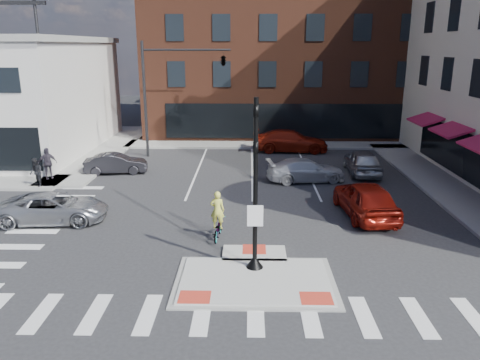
{
  "coord_description": "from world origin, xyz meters",
  "views": [
    {
      "loc": [
        -0.22,
        -14.7,
        7.7
      ],
      "look_at": [
        -0.61,
        5.03,
        2.0
      ],
      "focal_mm": 35.0,
      "sensor_mm": 36.0,
      "label": 1
    }
  ],
  "objects_px": {
    "pedestrian_b": "(47,163)",
    "bg_car_silver": "(362,162)",
    "bg_car_red": "(290,141)",
    "red_sedan": "(365,199)",
    "bg_car_dark": "(116,163)",
    "pedestrian_a": "(36,172)",
    "white_pickup": "(306,170)",
    "silver_suv": "(54,208)",
    "cyclist": "(218,223)"
  },
  "relations": [
    {
      "from": "pedestrian_b",
      "to": "red_sedan",
      "type": "bearing_deg",
      "value": -51.16
    },
    {
      "from": "bg_car_red",
      "to": "bg_car_dark",
      "type": "bearing_deg",
      "value": 122.3
    },
    {
      "from": "red_sedan",
      "to": "pedestrian_b",
      "type": "distance_m",
      "value": 18.07
    },
    {
      "from": "bg_car_dark",
      "to": "bg_car_red",
      "type": "xyz_separation_m",
      "value": [
        11.38,
        6.5,
        0.18
      ]
    },
    {
      "from": "white_pickup",
      "to": "bg_car_silver",
      "type": "bearing_deg",
      "value": -73.42
    },
    {
      "from": "red_sedan",
      "to": "bg_car_silver",
      "type": "distance_m",
      "value": 7.74
    },
    {
      "from": "white_pickup",
      "to": "cyclist",
      "type": "bearing_deg",
      "value": 143.11
    },
    {
      "from": "white_pickup",
      "to": "pedestrian_b",
      "type": "xyz_separation_m",
      "value": [
        -15.11,
        -0.27,
        0.41
      ]
    },
    {
      "from": "silver_suv",
      "to": "cyclist",
      "type": "distance_m",
      "value": 7.72
    },
    {
      "from": "silver_suv",
      "to": "bg_car_dark",
      "type": "relative_size",
      "value": 1.25
    },
    {
      "from": "cyclist",
      "to": "bg_car_dark",
      "type": "bearing_deg",
      "value": -50.0
    },
    {
      "from": "red_sedan",
      "to": "bg_car_dark",
      "type": "relative_size",
      "value": 1.3
    },
    {
      "from": "pedestrian_a",
      "to": "white_pickup",
      "type": "bearing_deg",
      "value": 50.6
    },
    {
      "from": "white_pickup",
      "to": "pedestrian_b",
      "type": "bearing_deg",
      "value": 82.34
    },
    {
      "from": "pedestrian_a",
      "to": "pedestrian_b",
      "type": "bearing_deg",
      "value": 133.73
    },
    {
      "from": "bg_car_silver",
      "to": "pedestrian_a",
      "type": "distance_m",
      "value": 19.15
    },
    {
      "from": "white_pickup",
      "to": "cyclist",
      "type": "height_order",
      "value": "cyclist"
    },
    {
      "from": "bg_car_dark",
      "to": "pedestrian_b",
      "type": "relative_size",
      "value": 2.07
    },
    {
      "from": "bg_car_red",
      "to": "pedestrian_b",
      "type": "height_order",
      "value": "pedestrian_b"
    },
    {
      "from": "pedestrian_b",
      "to": "bg_car_silver",
      "type": "bearing_deg",
      "value": -27.17
    },
    {
      "from": "bg_car_silver",
      "to": "pedestrian_a",
      "type": "bearing_deg",
      "value": 12.2
    },
    {
      "from": "bg_car_dark",
      "to": "cyclist",
      "type": "bearing_deg",
      "value": -154.87
    },
    {
      "from": "red_sedan",
      "to": "pedestrian_a",
      "type": "xyz_separation_m",
      "value": [
        -17.2,
        4.0,
        0.1
      ]
    },
    {
      "from": "bg_car_silver",
      "to": "bg_car_red",
      "type": "height_order",
      "value": "bg_car_red"
    },
    {
      "from": "pedestrian_a",
      "to": "bg_car_silver",
      "type": "bearing_deg",
      "value": 54.46
    },
    {
      "from": "red_sedan",
      "to": "pedestrian_b",
      "type": "relative_size",
      "value": 2.68
    },
    {
      "from": "pedestrian_b",
      "to": "white_pickup",
      "type": "bearing_deg",
      "value": -32.26
    },
    {
      "from": "bg_car_red",
      "to": "red_sedan",
      "type": "bearing_deg",
      "value": -167.91
    },
    {
      "from": "silver_suv",
      "to": "pedestrian_b",
      "type": "xyz_separation_m",
      "value": [
        -2.99,
        6.55,
        0.41
      ]
    },
    {
      "from": "pedestrian_a",
      "to": "pedestrian_b",
      "type": "height_order",
      "value": "pedestrian_b"
    },
    {
      "from": "silver_suv",
      "to": "white_pickup",
      "type": "xyz_separation_m",
      "value": [
        12.13,
        6.82,
        -0.0
      ]
    },
    {
      "from": "silver_suv",
      "to": "cyclist",
      "type": "bearing_deg",
      "value": -108.06
    },
    {
      "from": "white_pickup",
      "to": "pedestrian_a",
      "type": "bearing_deg",
      "value": 88.2
    },
    {
      "from": "cyclist",
      "to": "red_sedan",
      "type": "bearing_deg",
      "value": -152.19
    },
    {
      "from": "bg_car_red",
      "to": "bg_car_silver",
      "type": "bearing_deg",
      "value": -145.32
    },
    {
      "from": "bg_car_silver",
      "to": "pedestrian_b",
      "type": "relative_size",
      "value": 2.43
    },
    {
      "from": "silver_suv",
      "to": "cyclist",
      "type": "xyz_separation_m",
      "value": [
        7.51,
        -1.77,
        0.02
      ]
    },
    {
      "from": "silver_suv",
      "to": "bg_car_dark",
      "type": "xyz_separation_m",
      "value": [
        0.51,
        8.34,
        -0.03
      ]
    },
    {
      "from": "red_sedan",
      "to": "white_pickup",
      "type": "height_order",
      "value": "red_sedan"
    },
    {
      "from": "silver_suv",
      "to": "bg_car_silver",
      "type": "height_order",
      "value": "bg_car_silver"
    },
    {
      "from": "silver_suv",
      "to": "pedestrian_b",
      "type": "height_order",
      "value": "pedestrian_b"
    },
    {
      "from": "bg_car_dark",
      "to": "bg_car_silver",
      "type": "xyz_separation_m",
      "value": [
        15.31,
        0.23,
        0.13
      ]
    },
    {
      "from": "bg_car_red",
      "to": "cyclist",
      "type": "xyz_separation_m",
      "value": [
        -4.38,
        -16.61,
        -0.12
      ]
    },
    {
      "from": "red_sedan",
      "to": "bg_car_silver",
      "type": "relative_size",
      "value": 1.1
    },
    {
      "from": "bg_car_red",
      "to": "cyclist",
      "type": "distance_m",
      "value": 17.18
    },
    {
      "from": "silver_suv",
      "to": "white_pickup",
      "type": "distance_m",
      "value": 13.91
    },
    {
      "from": "bg_car_red",
      "to": "pedestrian_b",
      "type": "xyz_separation_m",
      "value": [
        -14.88,
        -8.28,
        0.27
      ]
    },
    {
      "from": "bg_car_dark",
      "to": "pedestrian_a",
      "type": "height_order",
      "value": "pedestrian_a"
    },
    {
      "from": "white_pickup",
      "to": "bg_car_red",
      "type": "distance_m",
      "value": 8.02
    },
    {
      "from": "bg_car_silver",
      "to": "pedestrian_a",
      "type": "height_order",
      "value": "pedestrian_a"
    }
  ]
}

